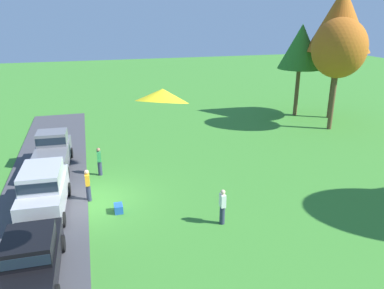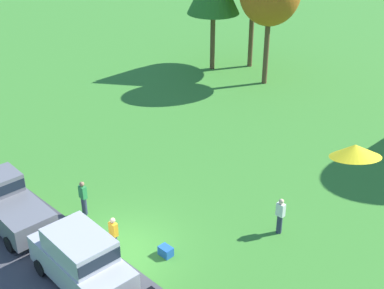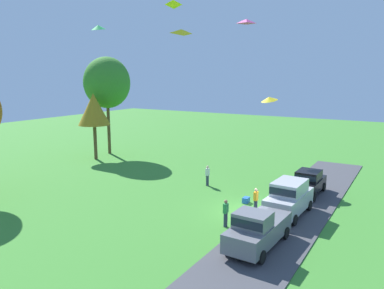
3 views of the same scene
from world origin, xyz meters
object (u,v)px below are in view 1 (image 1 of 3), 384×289
at_px(cooler_box, 119,208).
at_px(tree_center_back, 341,19).
at_px(car_pickup_near_entrance, 52,152).
at_px(person_watching_sky, 222,207).
at_px(car_sedan_by_flagpole, 31,256).
at_px(person_on_lawn, 88,185).
at_px(tree_lone_near, 339,49).
at_px(kite_delta_over_trees, 162,95).
at_px(car_suv_far_end, 43,188).
at_px(person_beside_suv, 99,161).
at_px(tree_far_right, 301,47).

bearing_deg(cooler_box, tree_center_back, 121.15).
height_order(car_pickup_near_entrance, person_watching_sky, car_pickup_near_entrance).
height_order(car_sedan_by_flagpole, person_on_lawn, car_sedan_by_flagpole).
height_order(car_sedan_by_flagpole, tree_lone_near, tree_lone_near).
bearing_deg(car_sedan_by_flagpole, kite_delta_over_trees, 57.50).
distance_m(car_suv_far_end, car_sedan_by_flagpole, 5.04).
height_order(car_suv_far_end, person_on_lawn, car_suv_far_end).
distance_m(person_watching_sky, tree_center_back, 22.67).
height_order(car_suv_far_end, person_beside_suv, car_suv_far_end).
bearing_deg(tree_center_back, person_on_lawn, -63.78).
relative_size(car_pickup_near_entrance, cooler_box, 9.06).
xyz_separation_m(person_watching_sky, kite_delta_over_trees, (4.55, -3.51, 6.23)).
bearing_deg(person_watching_sky, kite_delta_over_trees, -37.60).
relative_size(car_pickup_near_entrance, tree_far_right, 0.62).
distance_m(car_suv_far_end, cooler_box, 3.65).
distance_m(person_beside_suv, tree_lone_near, 19.97).
bearing_deg(tree_lone_near, car_sedan_by_flagpole, -58.27).
bearing_deg(car_suv_far_end, person_on_lawn, 109.10).
distance_m(car_pickup_near_entrance, cooler_box, 7.36).
relative_size(person_beside_suv, cooler_box, 3.05).
distance_m(person_beside_suv, person_watching_sky, 8.70).
xyz_separation_m(person_watching_sky, cooler_box, (-2.34, -4.46, -0.68)).
bearing_deg(car_suv_far_end, cooler_box, 75.16).
bearing_deg(tree_lone_near, car_pickup_near_entrance, -83.11).
xyz_separation_m(car_suv_far_end, tree_center_back, (-11.27, 23.48, 7.23)).
bearing_deg(tree_far_right, cooler_box, -51.85).
height_order(tree_far_right, tree_lone_near, tree_lone_near).
xyz_separation_m(car_suv_far_end, person_beside_suv, (-3.82, 2.72, -0.42)).
xyz_separation_m(car_sedan_by_flagpole, kite_delta_over_trees, (2.75, 4.31, 6.07)).
relative_size(person_on_lawn, kite_delta_over_trees, 1.20).
xyz_separation_m(car_suv_far_end, tree_lone_near, (-8.19, 21.39, 5.18)).
bearing_deg(car_pickup_near_entrance, tree_lone_near, 96.89).
height_order(car_sedan_by_flagpole, tree_center_back, tree_center_back).
relative_size(car_sedan_by_flagpole, tree_center_back, 0.40).
bearing_deg(person_beside_suv, car_sedan_by_flagpole, -17.08).
height_order(car_sedan_by_flagpole, kite_delta_over_trees, kite_delta_over_trees).
height_order(person_on_lawn, cooler_box, person_on_lawn).
bearing_deg(person_beside_suv, tree_far_right, 116.56).
bearing_deg(tree_center_back, cooler_box, -58.85).
height_order(person_beside_suv, person_watching_sky, same).
height_order(car_sedan_by_flagpole, person_beside_suv, car_sedan_by_flagpole).
bearing_deg(cooler_box, person_on_lawn, -139.71).
height_order(car_sedan_by_flagpole, person_watching_sky, car_sedan_by_flagpole).
height_order(tree_far_right, tree_center_back, tree_center_back).
distance_m(person_beside_suv, tree_center_back, 23.34).
bearing_deg(car_pickup_near_entrance, person_watching_sky, 41.44).
bearing_deg(person_watching_sky, car_pickup_near_entrance, -138.56).
height_order(car_pickup_near_entrance, tree_lone_near, tree_lone_near).
bearing_deg(tree_lone_near, car_suv_far_end, -69.05).
bearing_deg(car_pickup_near_entrance, cooler_box, 27.20).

